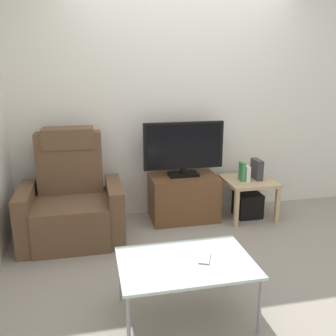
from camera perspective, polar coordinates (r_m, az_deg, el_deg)
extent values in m
plane|color=gray|center=(3.53, 6.33, -12.93)|extent=(6.40, 6.40, 0.00)
cube|color=silver|center=(4.20, 1.94, 10.41)|extent=(6.40, 0.06, 2.60)
cube|color=brown|center=(4.15, 2.40, -4.55)|extent=(0.74, 0.47, 0.50)
cube|color=black|center=(3.91, 3.25, -4.28)|extent=(0.68, 0.02, 0.02)
cube|color=black|center=(3.95, 3.06, -3.56)|extent=(0.34, 0.11, 0.04)
cube|color=black|center=(4.08, 2.37, -0.95)|extent=(0.32, 0.20, 0.03)
cube|color=black|center=(4.07, 2.38, -0.41)|extent=(0.06, 0.04, 0.05)
cube|color=black|center=(4.00, 2.42, 3.48)|extent=(0.88, 0.05, 0.51)
cube|color=black|center=(3.98, 2.52, 3.40)|extent=(0.81, 0.01, 0.46)
cube|color=brown|center=(3.78, -14.54, -7.82)|extent=(0.70, 0.72, 0.42)
cube|color=brown|center=(3.87, -14.94, 0.85)|extent=(0.64, 0.20, 0.62)
cube|color=brown|center=(3.84, -15.19, 4.54)|extent=(0.50, 0.26, 0.20)
cube|color=brown|center=(3.80, -20.99, -7.12)|extent=(0.14, 0.68, 0.56)
cube|color=brown|center=(3.75, -8.17, -6.47)|extent=(0.14, 0.68, 0.56)
cube|color=tan|center=(4.26, 12.41, -1.97)|extent=(0.54, 0.54, 0.04)
cube|color=tan|center=(4.03, 10.52, -6.18)|extent=(0.04, 0.04, 0.40)
cube|color=tan|center=(4.23, 16.51, -5.52)|extent=(0.04, 0.04, 0.40)
cube|color=tan|center=(4.45, 8.18, -3.98)|extent=(0.04, 0.04, 0.40)
cube|color=tan|center=(4.63, 13.73, -3.49)|extent=(0.04, 0.04, 0.40)
cube|color=black|center=(4.35, 12.19, -5.52)|extent=(0.28, 0.28, 0.28)
cube|color=#388C4C|center=(4.16, 11.36, -0.53)|extent=(0.04, 0.12, 0.21)
cube|color=white|center=(4.19, 12.01, -0.78)|extent=(0.05, 0.13, 0.17)
cube|color=#333338|center=(4.27, 13.55, -0.18)|extent=(0.07, 0.20, 0.22)
cube|color=#B2C6C1|center=(2.55, 2.76, -14.39)|extent=(0.90, 0.60, 0.02)
cylinder|color=gray|center=(2.38, -6.13, -22.95)|extent=(0.02, 0.02, 0.40)
cylinder|color=gray|center=(2.58, 13.98, -19.97)|extent=(0.02, 0.02, 0.40)
cylinder|color=gray|center=(2.83, -7.39, -16.18)|extent=(0.02, 0.02, 0.40)
cylinder|color=gray|center=(2.99, 9.36, -14.30)|extent=(0.02, 0.02, 0.40)
cube|color=#B7B7BC|center=(2.58, 5.71, -13.71)|extent=(0.13, 0.17, 0.01)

